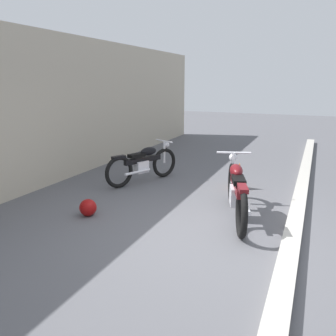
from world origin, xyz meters
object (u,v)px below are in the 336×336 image
(traffic_cone, at_px, (239,176))
(motorcycle_maroon, at_px, (237,190))
(helmet, at_px, (88,208))
(motorcycle_black, at_px, (143,164))

(traffic_cone, relative_size, motorcycle_maroon, 0.27)
(helmet, bearing_deg, motorcycle_black, 2.04)
(traffic_cone, relative_size, motorcycle_black, 0.31)
(traffic_cone, distance_m, motorcycle_maroon, 1.62)
(motorcycle_black, bearing_deg, traffic_cone, -55.54)
(traffic_cone, distance_m, motorcycle_black, 2.07)
(helmet, xyz_separation_m, motorcycle_maroon, (0.91, -2.25, 0.32))
(helmet, relative_size, motorcycle_maroon, 0.14)
(helmet, height_order, motorcycle_black, motorcycle_black)
(helmet, bearing_deg, traffic_cone, -38.13)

